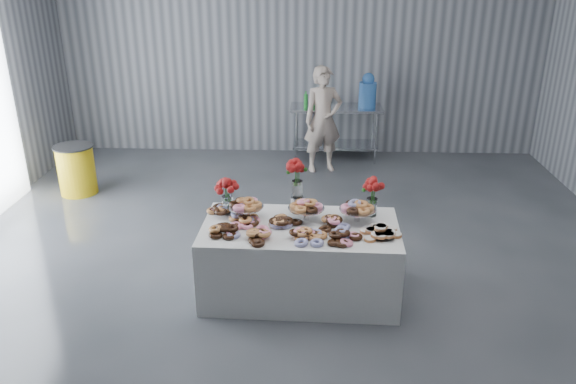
% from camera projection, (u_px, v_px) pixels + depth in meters
% --- Properties ---
extents(ground, '(9.00, 9.00, 0.00)m').
position_uv_depth(ground, '(290.00, 288.00, 5.77)').
color(ground, '#36383D').
rests_on(ground, ground).
extents(room_walls, '(8.04, 9.04, 4.02)m').
position_uv_depth(room_walls, '(260.00, 21.00, 4.84)').
color(room_walls, gray).
rests_on(room_walls, ground).
extents(display_table, '(1.93, 1.05, 0.75)m').
position_uv_depth(display_table, '(300.00, 260.00, 5.56)').
color(display_table, silver).
rests_on(display_table, ground).
extents(prep_table, '(1.50, 0.60, 0.90)m').
position_uv_depth(prep_table, '(336.00, 123.00, 9.30)').
color(prep_table, silver).
rests_on(prep_table, ground).
extents(donut_mounds, '(1.83, 0.85, 0.09)m').
position_uv_depth(donut_mounds, '(300.00, 224.00, 5.35)').
color(donut_mounds, '#D1824C').
rests_on(donut_mounds, display_table).
extents(cake_stand_left, '(0.36, 0.36, 0.17)m').
position_uv_depth(cake_stand_left, '(246.00, 205.00, 5.53)').
color(cake_stand_left, silver).
rests_on(cake_stand_left, display_table).
extents(cake_stand_mid, '(0.36, 0.36, 0.17)m').
position_uv_depth(cake_stand_mid, '(306.00, 206.00, 5.49)').
color(cake_stand_mid, silver).
rests_on(cake_stand_mid, display_table).
extents(cake_stand_right, '(0.36, 0.36, 0.17)m').
position_uv_depth(cake_stand_right, '(358.00, 208.00, 5.46)').
color(cake_stand_right, silver).
rests_on(cake_stand_right, display_table).
extents(danish_pile, '(0.48, 0.48, 0.11)m').
position_uv_depth(danish_pile, '(380.00, 230.00, 5.20)').
color(danish_pile, silver).
rests_on(danish_pile, display_table).
extents(bouquet_left, '(0.26, 0.26, 0.42)m').
position_uv_depth(bouquet_left, '(227.00, 186.00, 5.58)').
color(bouquet_left, white).
rests_on(bouquet_left, display_table).
extents(bouquet_right, '(0.26, 0.26, 0.42)m').
position_uv_depth(bouquet_right, '(373.00, 188.00, 5.53)').
color(bouquet_right, white).
rests_on(bouquet_right, display_table).
extents(bouquet_center, '(0.26, 0.26, 0.57)m').
position_uv_depth(bouquet_center, '(297.00, 176.00, 5.59)').
color(bouquet_center, silver).
rests_on(bouquet_center, display_table).
extents(water_jug, '(0.28, 0.28, 0.55)m').
position_uv_depth(water_jug, '(368.00, 92.00, 9.07)').
color(water_jug, '#458EEC').
rests_on(water_jug, prep_table).
extents(drink_bottles, '(0.54, 0.08, 0.27)m').
position_uv_depth(drink_bottles, '(317.00, 100.00, 9.06)').
color(drink_bottles, '#268C33').
rests_on(drink_bottles, prep_table).
extents(person, '(0.69, 0.54, 1.65)m').
position_uv_depth(person, '(323.00, 120.00, 8.71)').
color(person, '#CC8C93').
rests_on(person, ground).
extents(trash_barrel, '(0.55, 0.55, 0.71)m').
position_uv_depth(trash_barrel, '(76.00, 170.00, 8.00)').
color(trash_barrel, yellow).
rests_on(trash_barrel, ground).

